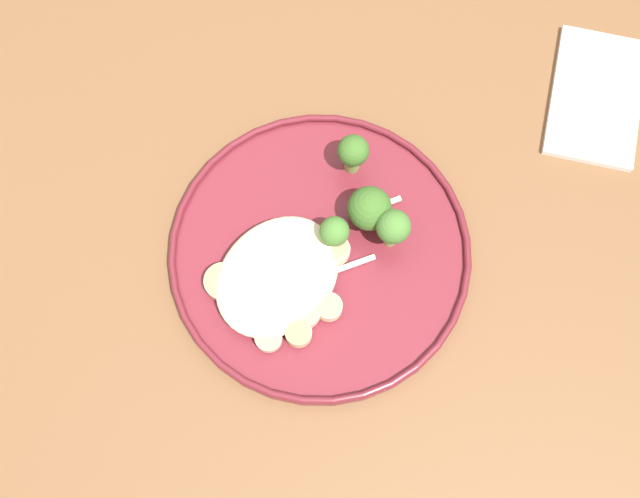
# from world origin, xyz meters

# --- Properties ---
(ground) EXTENTS (6.00, 6.00, 0.00)m
(ground) POSITION_xyz_m (0.00, 0.00, 0.00)
(ground) COLOR #2D2B28
(wooden_dining_table) EXTENTS (1.40, 1.00, 0.74)m
(wooden_dining_table) POSITION_xyz_m (0.00, 0.00, 0.66)
(wooden_dining_table) COLOR brown
(wooden_dining_table) RESTS_ON ground
(dinner_plate) EXTENTS (0.29, 0.29, 0.02)m
(dinner_plate) POSITION_xyz_m (0.05, -0.03, 0.75)
(dinner_plate) COLOR maroon
(dinner_plate) RESTS_ON wooden_dining_table
(noodle_bed) EXTENTS (0.13, 0.10, 0.03)m
(noodle_bed) POSITION_xyz_m (0.00, -0.02, 0.76)
(noodle_bed) COLOR beige
(noodle_bed) RESTS_ON dinner_plate
(seared_scallop_left_edge) EXTENTS (0.03, 0.03, 0.01)m
(seared_scallop_left_edge) POSITION_xyz_m (-0.00, -0.02, 0.76)
(seared_scallop_left_edge) COLOR beige
(seared_scallop_left_edge) RESTS_ON dinner_plate
(seared_scallop_tiny_bay) EXTENTS (0.02, 0.02, 0.02)m
(seared_scallop_tiny_bay) POSITION_xyz_m (0.01, -0.08, 0.76)
(seared_scallop_tiny_bay) COLOR beige
(seared_scallop_tiny_bay) RESTS_ON dinner_plate
(seared_scallop_large_seared) EXTENTS (0.03, 0.03, 0.02)m
(seared_scallop_large_seared) POSITION_xyz_m (0.06, -0.05, 0.76)
(seared_scallop_large_seared) COLOR beige
(seared_scallop_large_seared) RESTS_ON dinner_plate
(seared_scallop_center_golden) EXTENTS (0.04, 0.04, 0.02)m
(seared_scallop_center_golden) POSITION_xyz_m (-0.01, -0.06, 0.76)
(seared_scallop_center_golden) COLOR beige
(seared_scallop_center_golden) RESTS_ON dinner_plate
(seared_scallop_rear_pale) EXTENTS (0.02, 0.02, 0.02)m
(seared_scallop_rear_pale) POSITION_xyz_m (-0.03, -0.07, 0.76)
(seared_scallop_rear_pale) COLOR #E5C689
(seared_scallop_rear_pale) RESTS_ON dinner_plate
(seared_scallop_on_noodles) EXTENTS (0.04, 0.04, 0.01)m
(seared_scallop_on_noodles) POSITION_xyz_m (-0.04, 0.01, 0.76)
(seared_scallop_on_noodles) COLOR #E5C689
(seared_scallop_on_noodles) RESTS_ON dinner_plate
(seared_scallop_half_hidden) EXTENTS (0.03, 0.03, 0.01)m
(seared_scallop_half_hidden) POSITION_xyz_m (-0.05, -0.05, 0.76)
(seared_scallop_half_hidden) COLOR beige
(seared_scallop_half_hidden) RESTS_ON dinner_plate
(broccoli_floret_front_edge) EXTENTS (0.03, 0.03, 0.05)m
(broccoli_floret_front_edge) POSITION_xyz_m (0.06, -0.04, 0.78)
(broccoli_floret_front_edge) COLOR #89A356
(broccoli_floret_front_edge) RESTS_ON dinner_plate
(broccoli_floret_small_sprig) EXTENTS (0.04, 0.04, 0.05)m
(broccoli_floret_small_sprig) POSITION_xyz_m (0.10, -0.05, 0.78)
(broccoli_floret_small_sprig) COLOR #7A994C
(broccoli_floret_small_sprig) RESTS_ON dinner_plate
(broccoli_floret_tall_stalk) EXTENTS (0.03, 0.03, 0.06)m
(broccoli_floret_tall_stalk) POSITION_xyz_m (0.10, -0.08, 0.79)
(broccoli_floret_tall_stalk) COLOR #89A356
(broccoli_floret_tall_stalk) RESTS_ON dinner_plate
(broccoli_floret_rear_charred) EXTENTS (0.03, 0.03, 0.05)m
(broccoli_floret_rear_charred) POSITION_xyz_m (0.14, 0.00, 0.78)
(broccoli_floret_rear_charred) COLOR #7A994C
(broccoli_floret_rear_charred) RESTS_ON dinner_plate
(onion_sliver_short_strip) EXTENTS (0.05, 0.03, 0.00)m
(onion_sliver_short_strip) POSITION_xyz_m (0.05, -0.07, 0.75)
(onion_sliver_short_strip) COLOR silver
(onion_sliver_short_strip) RESTS_ON dinner_plate
(onion_sliver_long_sliver) EXTENTS (0.05, 0.03, 0.00)m
(onion_sliver_long_sliver) POSITION_xyz_m (0.11, -0.05, 0.75)
(onion_sliver_long_sliver) COLOR silver
(onion_sliver_long_sliver) RESTS_ON dinner_plate
(folded_napkin) EXTENTS (0.17, 0.15, 0.01)m
(folded_napkin) POSITION_xyz_m (0.36, -0.14, 0.74)
(folded_napkin) COLOR white
(folded_napkin) RESTS_ON wooden_dining_table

